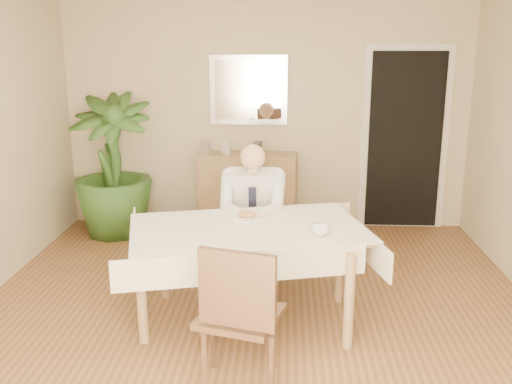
# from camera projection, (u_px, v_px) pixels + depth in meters

# --- Properties ---
(room) EXTENTS (5.00, 5.02, 2.60)m
(room) POSITION_uv_depth(u_px,v_px,m) (253.00, 156.00, 3.96)
(room) COLOR brown
(room) RESTS_ON ground
(window) EXTENTS (1.34, 0.04, 1.44)m
(window) POSITION_uv_depth(u_px,v_px,m) (203.00, 281.00, 1.54)
(window) COLOR white
(window) RESTS_ON room
(doorway) EXTENTS (0.96, 0.07, 2.10)m
(doorway) POSITION_uv_depth(u_px,v_px,m) (405.00, 141.00, 6.34)
(doorway) COLOR white
(doorway) RESTS_ON ground
(mirror) EXTENTS (0.86, 0.04, 0.76)m
(mirror) POSITION_uv_depth(u_px,v_px,m) (248.00, 90.00, 6.29)
(mirror) COLOR silver
(mirror) RESTS_ON room
(dining_table) EXTENTS (1.96, 1.43, 0.75)m
(dining_table) POSITION_uv_depth(u_px,v_px,m) (248.00, 238.00, 4.21)
(dining_table) COLOR #957449
(dining_table) RESTS_ON ground
(chair_far) EXTENTS (0.47, 0.47, 0.93)m
(chair_far) POSITION_uv_depth(u_px,v_px,m) (254.00, 220.00, 5.10)
(chair_far) COLOR #44291B
(chair_far) RESTS_ON ground
(chair_near) EXTENTS (0.56, 0.57, 0.96)m
(chair_near) POSITION_uv_depth(u_px,v_px,m) (239.00, 311.00, 3.34)
(chair_near) COLOR #44291B
(chair_near) RESTS_ON ground
(seated_man) EXTENTS (0.48, 0.72, 1.24)m
(seated_man) POSITION_uv_depth(u_px,v_px,m) (252.00, 212.00, 4.78)
(seated_man) COLOR silver
(seated_man) RESTS_ON ground
(plate) EXTENTS (0.26, 0.26, 0.02)m
(plate) POSITION_uv_depth(u_px,v_px,m) (247.00, 217.00, 4.40)
(plate) COLOR white
(plate) RESTS_ON dining_table
(food) EXTENTS (0.14, 0.14, 0.06)m
(food) POSITION_uv_depth(u_px,v_px,m) (247.00, 214.00, 4.39)
(food) COLOR #926039
(food) RESTS_ON dining_table
(knife) EXTENTS (0.01, 0.13, 0.01)m
(knife) POSITION_uv_depth(u_px,v_px,m) (252.00, 217.00, 4.33)
(knife) COLOR silver
(knife) RESTS_ON dining_table
(fork) EXTENTS (0.01, 0.13, 0.01)m
(fork) POSITION_uv_depth(u_px,v_px,m) (241.00, 217.00, 4.34)
(fork) COLOR silver
(fork) RESTS_ON dining_table
(coffee_mug) EXTENTS (0.15, 0.15, 0.09)m
(coffee_mug) POSITION_uv_depth(u_px,v_px,m) (320.00, 229.00, 4.00)
(coffee_mug) COLOR white
(coffee_mug) RESTS_ON dining_table
(sideboard) EXTENTS (1.11, 0.46, 0.87)m
(sideboard) POSITION_uv_depth(u_px,v_px,m) (248.00, 191.00, 6.44)
(sideboard) COLOR #957449
(sideboard) RESTS_ON ground
(photo_frame_left) EXTENTS (0.10, 0.02, 0.14)m
(photo_frame_left) POSITION_uv_depth(u_px,v_px,m) (204.00, 146.00, 6.36)
(photo_frame_left) COLOR silver
(photo_frame_left) RESTS_ON sideboard
(photo_frame_center) EXTENTS (0.10, 0.02, 0.14)m
(photo_frame_center) POSITION_uv_depth(u_px,v_px,m) (226.00, 146.00, 6.34)
(photo_frame_center) COLOR silver
(photo_frame_center) RESTS_ON sideboard
(photo_frame_right) EXTENTS (0.10, 0.02, 0.14)m
(photo_frame_right) POSITION_uv_depth(u_px,v_px,m) (257.00, 147.00, 6.32)
(photo_frame_right) COLOR silver
(photo_frame_right) RESTS_ON sideboard
(potted_palm) EXTENTS (0.93, 0.93, 1.54)m
(potted_palm) POSITION_uv_depth(u_px,v_px,m) (112.00, 166.00, 6.15)
(potted_palm) COLOR #2A4C1A
(potted_palm) RESTS_ON ground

